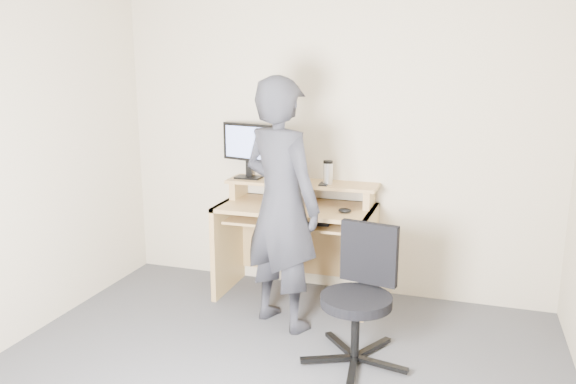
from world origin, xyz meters
The scene contains 12 objects.
back_wall centered at (0.00, 1.75, 1.25)m, with size 3.50×0.02×2.50m, color #C0B699.
desk centered at (-0.20, 1.53, 0.55)m, with size 1.20×0.60×0.91m.
monitor centered at (-0.65, 1.59, 1.18)m, with size 0.46×0.15×0.45m.
external_drive centered at (-0.37, 1.60, 1.01)m, with size 0.07×0.13×0.20m, color black.
travel_mug centered at (0.02, 1.57, 0.99)m, with size 0.07×0.07×0.16m, color silver.
smartphone centered at (0.00, 1.55, 0.92)m, with size 0.07×0.13×0.01m, color black.
charger centered at (-0.41, 1.50, 0.93)m, with size 0.04×0.04×0.04m, color black.
headphones centered at (-0.32, 1.66, 0.92)m, with size 0.16×0.16×0.02m, color silver.
keyboard centered at (-0.14, 1.36, 0.67)m, with size 0.46×0.18×0.03m, color black.
mouse centered at (0.20, 1.35, 0.77)m, with size 0.10×0.06×0.04m, color black.
office_chair centered at (0.46, 0.66, 0.46)m, with size 0.66×0.65×0.83m.
person centered at (-0.16, 0.98, 0.87)m, with size 0.64×0.42×1.75m, color black.
Camera 1 is at (1.03, -2.56, 1.82)m, focal length 35.00 mm.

